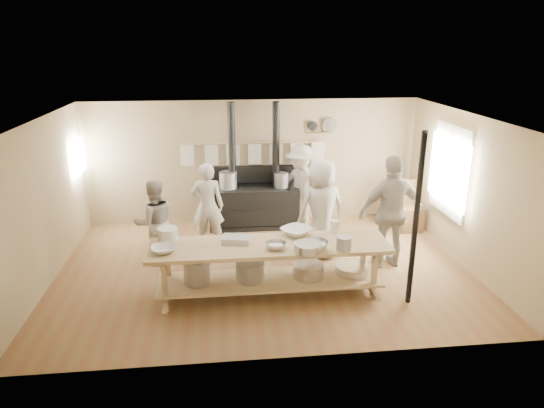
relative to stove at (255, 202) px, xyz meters
name	(u,v)px	position (x,y,z in m)	size (l,w,h in m)	color
ground	(264,269)	(0.01, -2.12, -0.52)	(7.00, 7.00, 0.00)	brown
room_shell	(264,178)	(0.01, -2.12, 1.10)	(7.00, 7.00, 7.00)	tan
window_right	(450,170)	(3.48, -1.52, 0.98)	(0.09, 1.50, 1.65)	beige
left_opening	(78,157)	(-3.44, -0.12, 1.08)	(0.00, 0.90, 0.90)	white
stove	(255,202)	(0.00, 0.00, 0.00)	(1.90, 0.75, 2.60)	black
towel_rail	(253,151)	(0.01, 0.28, 1.04)	(3.00, 0.04, 0.47)	tan
back_wall_shelf	(322,128)	(1.47, 0.32, 1.48)	(0.63, 0.14, 0.32)	tan
prep_table	(269,264)	(0.00, -3.02, 0.00)	(3.60, 0.90, 0.85)	tan
support_post	(416,221)	(2.06, -3.47, 0.78)	(0.08, 0.08, 2.60)	black
cook_far_left	(208,206)	(-0.95, -1.08, 0.31)	(0.60, 0.40, 1.66)	#BBB3A6
cook_left	(155,222)	(-1.85, -1.65, 0.24)	(0.74, 0.57, 1.51)	#BBB3A6
cook_center	(321,210)	(1.06, -1.72, 0.38)	(0.88, 0.58, 1.81)	#BBB3A6
cook_right	(392,212)	(2.17, -2.20, 0.46)	(1.15, 0.48, 1.96)	#BBB3A6
cook_by_window	(301,186)	(0.95, -0.17, 0.36)	(1.14, 0.65, 1.76)	#BBB3A6
chair	(408,216)	(3.15, -0.58, -0.22)	(0.52, 0.52, 1.02)	#513A20
bowl_white_a	(164,249)	(-1.54, -3.15, 0.37)	(0.36, 0.36, 0.09)	white
bowl_steel_a	(276,245)	(0.08, -3.19, 0.38)	(0.31, 0.31, 0.10)	silver
bowl_white_b	(296,231)	(0.46, -2.69, 0.38)	(0.45, 0.45, 0.11)	white
bowl_steel_b	(316,245)	(0.67, -3.24, 0.39)	(0.36, 0.36, 0.11)	silver
roasting_pan	(236,239)	(-0.49, -2.89, 0.38)	(0.41, 0.28, 0.09)	#B2B2B7
mixing_bowl_large	(308,247)	(0.52, -3.35, 0.39)	(0.40, 0.40, 0.13)	silver
bucket_galv	(344,243)	(1.06, -3.35, 0.43)	(0.22, 0.22, 0.21)	gray
deep_bowl_enamel	(168,234)	(-1.52, -2.69, 0.42)	(0.31, 0.31, 0.19)	white
pitcher	(334,227)	(1.07, -2.69, 0.44)	(0.14, 0.14, 0.22)	white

